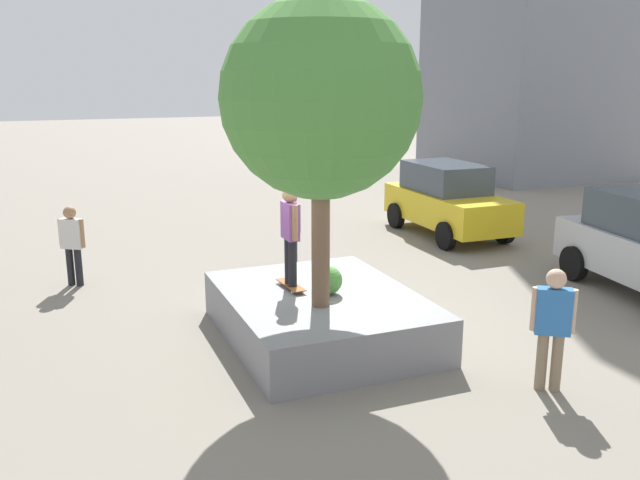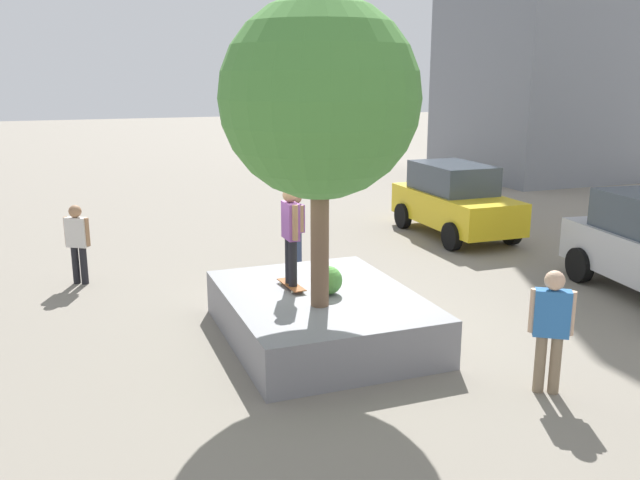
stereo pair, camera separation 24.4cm
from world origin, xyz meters
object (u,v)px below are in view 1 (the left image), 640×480
skateboard (291,285)px  taxi_cab (447,199)px  pedestrian_crossing (72,240)px  skateboarder (290,229)px  bystander_watching (292,224)px  passerby_with_bag (553,321)px  planter_ledge (320,316)px  plaza_tree (321,99)px

skateboard → taxi_cab: taxi_cab is taller
pedestrian_crossing → skateboarder: bearing=38.6°
pedestrian_crossing → skateboard: bearing=38.6°
skateboard → pedestrian_crossing: bearing=-141.4°
skateboarder → bystander_watching: (-3.80, 1.37, -0.81)m
skateboarder → taxi_cab: bearing=129.1°
skateboard → passerby_with_bag: (3.36, 2.55, 0.18)m
planter_ledge → passerby_with_bag: bearing=36.9°
taxi_cab → pedestrian_crossing: 9.61m
passerby_with_bag → pedestrian_crossing: 9.46m
taxi_cab → passerby_with_bag: 9.26m
plaza_tree → taxi_cab: (-6.07, 6.14, -2.91)m
bystander_watching → passerby_with_bag: size_ratio=0.98×
bystander_watching → skateboard: bearing=-19.9°
skateboard → bystander_watching: (-3.80, 1.37, 0.16)m
skateboard → bystander_watching: 4.04m
taxi_cab → pedestrian_crossing: taxi_cab is taller
plaza_tree → passerby_with_bag: 4.46m
planter_ledge → plaza_tree: bearing=-21.0°
plaza_tree → planter_ledge: bearing=159.0°
skateboarder → taxi_cab: size_ratio=0.39×
bystander_watching → pedestrian_crossing: size_ratio=1.02×
skateboarder → taxi_cab: (-5.11, 6.29, -0.80)m
skateboard → bystander_watching: bystander_watching is taller
planter_ledge → skateboarder: bearing=-140.3°
planter_ledge → pedestrian_crossing: size_ratio=2.30×
skateboarder → pedestrian_crossing: 5.31m
skateboarder → pedestrian_crossing: bearing=-141.4°
planter_ledge → taxi_cab: size_ratio=0.92×
planter_ledge → taxi_cab: bearing=133.0°
passerby_with_bag → plaza_tree: bearing=-134.9°
skateboard → bystander_watching: bearing=160.1°
taxi_cab → pedestrian_crossing: size_ratio=2.51×
passerby_with_bag → bystander_watching: bearing=-170.6°
planter_ledge → skateboard: 0.71m
planter_ledge → pedestrian_crossing: 5.82m
skateboard → pedestrian_crossing: pedestrian_crossing is taller
bystander_watching → passerby_with_bag: bearing=9.4°
passerby_with_bag → pedestrian_crossing: bearing=-142.0°
pedestrian_crossing → plaza_tree: bearing=34.1°
planter_ledge → pedestrian_crossing: bearing=-141.3°
plaza_tree → skateboarder: 2.32m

